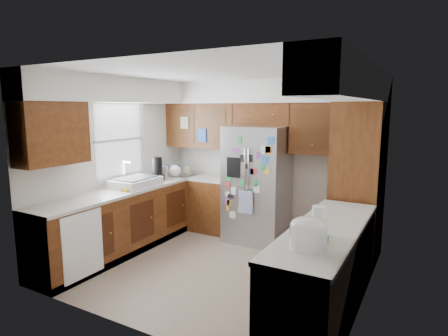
{
  "coord_description": "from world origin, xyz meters",
  "views": [
    {
      "loc": [
        2.33,
        -4.03,
        2.07
      ],
      "look_at": [
        -0.12,
        0.35,
        1.27
      ],
      "focal_mm": 30.0,
      "sensor_mm": 36.0,
      "label": 1
    }
  ],
  "objects_px": {
    "rice_cooker": "(308,232)",
    "pantry": "(358,183)",
    "fridge": "(257,184)",
    "paper_towel": "(318,220)"
  },
  "relations": [
    {
      "from": "fridge",
      "to": "paper_towel",
      "type": "relative_size",
      "value": 6.79
    },
    {
      "from": "pantry",
      "to": "fridge",
      "type": "xyz_separation_m",
      "value": [
        -1.5,
        0.05,
        -0.17
      ]
    },
    {
      "from": "pantry",
      "to": "rice_cooker",
      "type": "xyz_separation_m",
      "value": [
        -0.0,
        -2.27,
        -0.02
      ]
    },
    {
      "from": "fridge",
      "to": "rice_cooker",
      "type": "distance_m",
      "value": 2.77
    },
    {
      "from": "rice_cooker",
      "to": "pantry",
      "type": "bearing_deg",
      "value": 89.99
    },
    {
      "from": "rice_cooker",
      "to": "paper_towel",
      "type": "height_order",
      "value": "rice_cooker"
    },
    {
      "from": "fridge",
      "to": "paper_towel",
      "type": "distance_m",
      "value": 2.43
    },
    {
      "from": "paper_towel",
      "to": "pantry",
      "type": "bearing_deg",
      "value": 89.18
    },
    {
      "from": "pantry",
      "to": "paper_towel",
      "type": "relative_size",
      "value": 8.1
    },
    {
      "from": "rice_cooker",
      "to": "paper_towel",
      "type": "bearing_deg",
      "value": 93.78
    }
  ]
}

